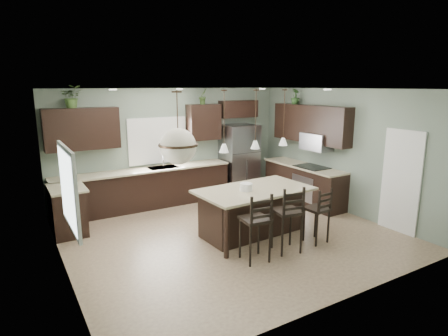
% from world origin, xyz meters
% --- Properties ---
extents(ground, '(6.00, 6.00, 0.00)m').
position_xyz_m(ground, '(0.00, 0.00, 0.00)').
color(ground, '#9E8466').
rests_on(ground, ground).
extents(pantry_door, '(0.04, 0.82, 2.04)m').
position_xyz_m(pantry_door, '(2.98, -1.55, 1.02)').
color(pantry_door, white).
rests_on(pantry_door, ground).
extents(window_back, '(1.35, 0.02, 1.00)m').
position_xyz_m(window_back, '(-0.40, 2.73, 1.55)').
color(window_back, white).
rests_on(window_back, room_shell).
extents(window_left, '(0.02, 1.10, 1.00)m').
position_xyz_m(window_left, '(-2.98, -0.80, 1.55)').
color(window_left, white).
rests_on(window_left, room_shell).
extents(left_return_cabs, '(0.60, 0.90, 0.90)m').
position_xyz_m(left_return_cabs, '(-2.70, 1.70, 0.45)').
color(left_return_cabs, black).
rests_on(left_return_cabs, ground).
extents(left_return_countertop, '(0.66, 0.96, 0.04)m').
position_xyz_m(left_return_countertop, '(-2.68, 1.70, 0.92)').
color(left_return_countertop, '#BEB58F').
rests_on(left_return_countertop, left_return_cabs).
extents(back_lower_cabs, '(4.20, 0.60, 0.90)m').
position_xyz_m(back_lower_cabs, '(-0.85, 2.45, 0.45)').
color(back_lower_cabs, black).
rests_on(back_lower_cabs, ground).
extents(back_countertop, '(4.20, 0.66, 0.04)m').
position_xyz_m(back_countertop, '(-0.85, 2.43, 0.92)').
color(back_countertop, '#BEB58F').
rests_on(back_countertop, back_lower_cabs).
extents(sink_inset, '(0.70, 0.45, 0.01)m').
position_xyz_m(sink_inset, '(-0.40, 2.43, 0.94)').
color(sink_inset, gray).
rests_on(sink_inset, back_countertop).
extents(faucet, '(0.02, 0.02, 0.28)m').
position_xyz_m(faucet, '(-0.40, 2.40, 1.08)').
color(faucet, silver).
rests_on(faucet, back_countertop).
extents(back_upper_left, '(1.55, 0.34, 0.90)m').
position_xyz_m(back_upper_left, '(-2.15, 2.58, 1.95)').
color(back_upper_left, black).
rests_on(back_upper_left, room_shell).
extents(back_upper_right, '(0.85, 0.34, 0.90)m').
position_xyz_m(back_upper_right, '(0.80, 2.58, 1.95)').
color(back_upper_right, black).
rests_on(back_upper_right, room_shell).
extents(fridge_header, '(1.05, 0.34, 0.45)m').
position_xyz_m(fridge_header, '(1.85, 2.58, 2.25)').
color(fridge_header, black).
rests_on(fridge_header, room_shell).
extents(right_lower_cabs, '(0.60, 2.35, 0.90)m').
position_xyz_m(right_lower_cabs, '(2.70, 0.87, 0.45)').
color(right_lower_cabs, black).
rests_on(right_lower_cabs, ground).
extents(right_countertop, '(0.66, 2.35, 0.04)m').
position_xyz_m(right_countertop, '(2.68, 0.87, 0.92)').
color(right_countertop, '#BEB58F').
rests_on(right_countertop, right_lower_cabs).
extents(cooktop, '(0.58, 0.75, 0.02)m').
position_xyz_m(cooktop, '(2.68, 0.60, 0.94)').
color(cooktop, black).
rests_on(cooktop, right_countertop).
extents(wall_oven_front, '(0.01, 0.72, 0.60)m').
position_xyz_m(wall_oven_front, '(2.40, 0.60, 0.45)').
color(wall_oven_front, gray).
rests_on(wall_oven_front, right_lower_cabs).
extents(right_upper_cabs, '(0.34, 2.35, 0.90)m').
position_xyz_m(right_upper_cabs, '(2.83, 0.87, 1.95)').
color(right_upper_cabs, black).
rests_on(right_upper_cabs, room_shell).
extents(microwave, '(0.40, 0.75, 0.40)m').
position_xyz_m(microwave, '(2.78, 0.60, 1.55)').
color(microwave, gray).
rests_on(microwave, right_upper_cabs).
extents(refrigerator, '(0.90, 0.74, 1.85)m').
position_xyz_m(refrigerator, '(1.76, 2.38, 0.93)').
color(refrigerator, gray).
rests_on(refrigerator, ground).
extents(kitchen_island, '(2.25, 1.36, 0.92)m').
position_xyz_m(kitchen_island, '(0.40, -0.23, 0.46)').
color(kitchen_island, black).
rests_on(kitchen_island, ground).
extents(serving_dish, '(0.24, 0.24, 0.14)m').
position_xyz_m(serving_dish, '(0.20, -0.24, 0.99)').
color(serving_dish, silver).
rests_on(serving_dish, kitchen_island).
extents(bar_stool_left, '(0.48, 0.48, 1.19)m').
position_xyz_m(bar_stool_left, '(-0.23, -1.15, 0.59)').
color(bar_stool_left, black).
rests_on(bar_stool_left, ground).
extents(bar_stool_center, '(0.52, 0.52, 1.21)m').
position_xyz_m(bar_stool_center, '(0.46, -1.14, 0.60)').
color(bar_stool_center, black).
rests_on(bar_stool_center, ground).
extents(bar_stool_right, '(0.42, 0.42, 1.06)m').
position_xyz_m(bar_stool_right, '(1.19, -1.12, 0.53)').
color(bar_stool_right, black).
rests_on(bar_stool_right, ground).
extents(pendant_left, '(0.17, 0.17, 1.10)m').
position_xyz_m(pendant_left, '(-0.30, -0.27, 2.25)').
color(pendant_left, silver).
rests_on(pendant_left, room_shell).
extents(pendant_center, '(0.17, 0.17, 1.10)m').
position_xyz_m(pendant_center, '(0.40, -0.23, 2.25)').
color(pendant_center, white).
rests_on(pendant_center, room_shell).
extents(pendant_right, '(0.17, 0.17, 1.10)m').
position_xyz_m(pendant_right, '(1.10, -0.19, 2.25)').
color(pendant_right, silver).
rests_on(pendant_right, room_shell).
extents(chandelier, '(0.54, 0.54, 1.00)m').
position_xyz_m(chandelier, '(-1.59, -1.21, 2.30)').
color(chandelier, beige).
rests_on(chandelier, room_shell).
extents(plant_back_left, '(0.47, 0.42, 0.47)m').
position_xyz_m(plant_back_left, '(-2.31, 2.55, 2.64)').
color(plant_back_left, '#365324').
rests_on(plant_back_left, back_upper_left).
extents(plant_back_right, '(0.27, 0.25, 0.40)m').
position_xyz_m(plant_back_right, '(0.77, 2.55, 2.60)').
color(plant_back_right, '#385425').
rests_on(plant_back_right, back_upper_right).
extents(plant_right_wall, '(0.24, 0.24, 0.39)m').
position_xyz_m(plant_right_wall, '(2.80, 1.42, 2.59)').
color(plant_right_wall, '#2A4D22').
rests_on(plant_right_wall, right_upper_cabs).
extents(room_shell, '(6.00, 6.00, 6.00)m').
position_xyz_m(room_shell, '(0.00, 0.00, 1.70)').
color(room_shell, slate).
rests_on(room_shell, ground).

